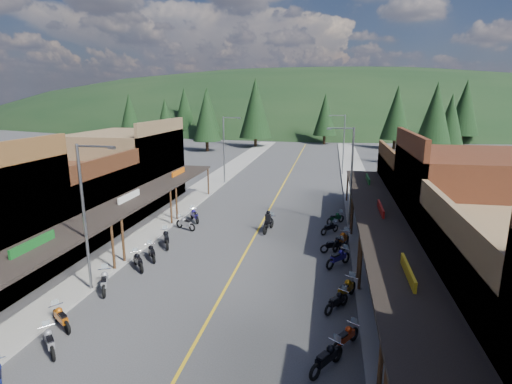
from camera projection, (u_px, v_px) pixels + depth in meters
The scene contains 44 objects.
ground at pixel (243, 258), 26.19m from camera, with size 220.00×220.00×0.00m, color #38383A.
centerline at pixel (280, 190), 45.31m from camera, with size 0.15×90.00×0.01m, color gold.
sidewalk_west at pixel (207, 186), 46.84m from camera, with size 3.40×94.00×0.15m, color gray.
sidewalk_east at pixel (359, 192), 43.75m from camera, with size 3.40×94.00×0.15m, color gray.
shop_west_2 at pixel (67, 204), 29.67m from camera, with size 10.90×9.00×6.20m.
shop_west_3 at pixel (129, 168), 38.63m from camera, with size 10.90×10.20×8.20m.
shop_east_2 at pixel (467, 210), 24.55m from camera, with size 10.90×9.00×8.20m.
shop_east_3 at pixel (429, 190), 33.96m from camera, with size 10.90×10.20×6.20m.
streetlight_0 at pixel (86, 212), 20.65m from camera, with size 2.16×0.18×8.00m.
streetlight_1 at pixel (225, 147), 47.42m from camera, with size 2.16×0.18×8.00m.
streetlight_2 at pixel (350, 172), 31.57m from camera, with size 2.16×0.18×8.00m.
streetlight_3 at pixel (343, 142), 52.60m from camera, with size 2.16×0.18×8.00m.
ridge_hill at pixel (317, 124), 155.26m from camera, with size 310.00×140.00×60.00m, color black.
pine_0 at pixel (130, 114), 91.07m from camera, with size 5.04×5.04×11.00m.
pine_1 at pixel (207, 110), 95.69m from camera, with size 5.88×5.88×12.50m.
pine_2 at pixel (255, 108), 81.56m from camera, with size 6.72×6.72×14.00m.
pine_3 at pixel (325, 114), 87.07m from camera, with size 5.04×5.04×11.00m.
pine_4 at pixel (397, 112), 78.67m from camera, with size 5.88×5.88×12.50m.
pine_5 at pixel (465, 107), 87.12m from camera, with size 6.72×6.72×14.00m.
pine_7 at pixel (185, 109), 102.85m from camera, with size 5.88×5.88×12.50m.
pine_8 at pixel (166, 123), 66.95m from camera, with size 4.48×4.48×10.00m.
pine_9 at pixel (450, 122), 63.46m from camera, with size 4.93×4.93×10.80m.
pine_10 at pixel (206, 116), 75.61m from camera, with size 5.38×5.38×11.60m.
pine_11 at pixel (435, 119), 57.29m from camera, with size 5.82×5.82×12.40m.
bike_west_3 at pixel (50, 340), 16.39m from camera, with size 0.64×1.93×1.10m, color gray, non-canonical shape.
bike_west_4 at pixel (61, 317), 18.10m from camera, with size 0.66×1.97×1.12m, color #C75D0E, non-canonical shape.
bike_west_5 at pixel (104, 281), 21.55m from camera, with size 0.72×2.17×1.24m, color #9C9DA1, non-canonical shape.
bike_west_6 at pixel (138, 260), 24.33m from camera, with size 0.66×1.98×1.13m, color black, non-canonical shape.
bike_west_7 at pixel (152, 252), 25.72m from camera, with size 0.64×1.91×1.09m, color black, non-canonical shape.
bike_west_8 at pixel (166, 238), 27.99m from camera, with size 0.75×2.25×1.29m, color black, non-canonical shape.
bike_west_9 at pixel (185, 223), 31.55m from camera, with size 0.67×2.01×1.15m, color gray, non-canonical shape.
bike_west_10 at pixel (194, 215), 33.61m from camera, with size 0.70×2.11×1.21m, color navy, non-canonical shape.
bike_east_3 at pixel (327, 357), 15.26m from camera, with size 0.69×2.07×1.18m, color black, non-canonical shape.
bike_east_4 at pixel (346, 336), 16.67m from camera, with size 0.63×1.90×1.09m, color #B42F0C, non-canonical shape.
bike_east_5 at pixel (337, 301), 19.60m from camera, with size 0.63×1.88×1.07m, color black, non-canonical shape.
bike_east_6 at pixel (346, 289), 20.58m from camera, with size 0.74×2.23×1.27m, color #9C650B, non-canonical shape.
bike_east_7 at pixel (338, 257), 24.70m from camera, with size 0.72×2.16×1.23m, color navy, non-canonical shape.
bike_east_8 at pixel (334, 245), 26.96m from camera, with size 0.63×1.89×1.08m, color black, non-canonical shape.
bike_east_9 at pixel (341, 240), 27.57m from camera, with size 0.78×2.34×1.34m, color #C8540E, non-canonical shape.
bike_east_10 at pixel (330, 227), 30.62m from camera, with size 0.62×1.85×1.06m, color black, non-canonical shape.
bike_east_11 at pixel (335, 217), 33.01m from camera, with size 0.64×1.93×1.10m, color #0D4122, non-canonical shape.
rider_on_bike at pixel (268, 223), 31.10m from camera, with size 1.13×2.43×1.78m.
pedestrian_east_a at pixel (390, 300), 18.60m from camera, with size 0.66×0.43×1.81m, color black.
pedestrian_east_b at pixel (360, 213), 32.33m from camera, with size 0.92×0.53×1.89m, color brown.
Camera 1 is at (5.33, -23.89, 10.30)m, focal length 28.00 mm.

